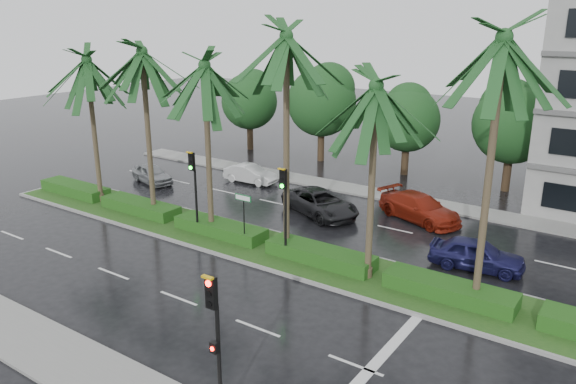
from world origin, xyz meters
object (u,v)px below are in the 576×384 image
Objects in this scene: signal_near at (216,340)px; car_red at (420,208)px; car_white at (250,174)px; car_darkgrey at (320,203)px; car_silver at (152,174)px; signal_median_left at (194,181)px; street_sign at (243,207)px; car_blue at (477,254)px.

signal_near is 18.61m from car_red.
car_darkgrey is at bearing -114.86° from car_white.
car_silver is at bearing 116.81° from car_darkgrey.
signal_median_left is at bearing 156.39° from car_red.
car_white is 0.74× the size of car_red.
street_sign is 0.51× the size of car_darkgrey.
car_silver is at bearing 79.35° from car_blue.
car_blue reaches higher than car_white.
signal_median_left reaches higher than car_silver.
signal_near is 1.00× the size of signal_median_left.
car_red is 1.22× the size of car_blue.
signal_near reaches higher than street_sign.
signal_near is 0.87× the size of car_red.
street_sign is 0.70× the size of car_silver.
car_blue is at bearing -77.89° from car_silver.
street_sign is 0.70× the size of car_white.
car_blue is (10.00, 4.07, -1.42)m from street_sign.
car_white is 0.90× the size of car_blue.
signal_median_left is 12.42m from car_red.
car_silver is at bearing 156.69° from street_sign.
signal_median_left reaches higher than car_red.
car_silver is 22.25m from car_blue.
street_sign is 10.89m from car_blue.
car_darkgrey is at bearing 111.95° from signal_near.
car_white is 17.51m from car_blue.
street_sign is at bearing 104.58° from car_blue.
street_sign is 10.30m from car_red.
car_darkgrey is at bearing -70.35° from car_silver.
car_silver is at bearing 121.50° from car_white.
car_darkgrey reaches higher than car_blue.
signal_median_left is 1.68× the size of street_sign.
street_sign reaches higher than car_blue.
street_sign is at bearing 3.47° from signal_median_left.
car_blue is at bearing -80.61° from car_darkgrey.
signal_median_left reaches higher than car_blue.
car_darkgrey is 1.24× the size of car_blue.
signal_median_left reaches higher than car_darkgrey.
signal_median_left is 0.87× the size of car_red.
signal_median_left is 7.68m from car_darkgrey.
signal_near is at bearing -54.66° from street_sign.
signal_near reaches higher than car_blue.
signal_median_left is at bearing 135.91° from signal_near.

